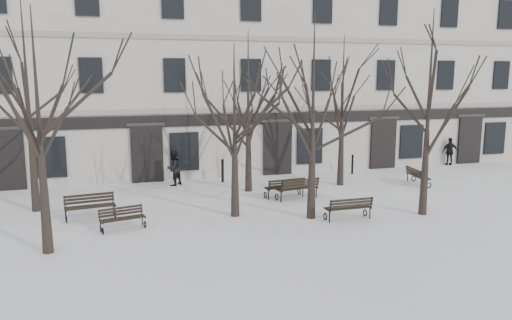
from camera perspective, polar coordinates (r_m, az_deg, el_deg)
name	(u,v)px	position (r m, az deg, el deg)	size (l,w,h in m)	color
ground	(257,219)	(19.17, 0.17, -6.74)	(100.00, 100.00, 0.00)	white
building	(197,73)	(31.02, -6.76, 9.83)	(40.40, 10.20, 11.40)	beige
tree_0	(37,102)	(16.09, -23.72, 6.07)	(5.20, 5.20, 7.42)	black
tree_1	(234,110)	(18.84, -2.48, 5.74)	(4.62, 4.62, 6.61)	black
tree_2	(313,92)	(18.64, 6.57, 7.69)	(5.37, 5.37, 7.66)	black
tree_3	(430,89)	(20.14, 19.22, 7.69)	(5.49, 5.49, 7.85)	black
tree_4	(26,78)	(21.43, -24.76, 8.46)	(5.92, 5.92, 8.46)	black
tree_5	(248,92)	(23.02, -0.89, 7.79)	(5.21, 5.21, 7.45)	black
tree_6	(343,93)	(24.71, 9.88, 7.59)	(5.12, 5.12, 7.31)	black
bench_0	(122,218)	(18.42, -15.04, -6.38)	(1.66, 0.92, 0.80)	black
bench_1	(285,187)	(22.33, 3.32, -3.08)	(1.85, 0.84, 0.90)	black
bench_2	(349,207)	(19.22, 10.55, -5.34)	(1.81, 0.69, 0.90)	black
bench_3	(90,205)	(20.13, -18.45, -4.95)	(1.92, 0.91, 0.94)	black
bench_4	(298,188)	(22.01, 4.78, -3.19)	(2.00, 1.03, 0.97)	black
bench_5	(417,175)	(26.16, 17.92, -1.69)	(0.86, 1.78, 0.86)	black
bollard_a	(223,170)	(25.52, -3.85, -1.11)	(0.15, 0.15, 1.20)	black
bollard_b	(352,163)	(28.06, 10.96, -0.40)	(0.14, 0.14, 1.09)	black
pedestrian_b	(174,185)	(25.15, -9.34, -2.87)	(0.85, 0.66, 1.76)	black
pedestrian_c	(449,165)	(32.52, 21.19, -0.54)	(0.99, 0.41, 1.68)	black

